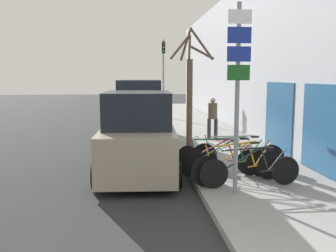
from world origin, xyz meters
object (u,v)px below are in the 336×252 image
bicycle_1 (239,166)px  pedestrian_near (213,115)px  signpost (238,87)px  bicycle_0 (250,170)px  parked_car_0 (138,138)px  parked_car_1 (140,114)px  bicycle_3 (218,158)px  bicycle_4 (238,154)px  street_tree (190,90)px  bicycle_2 (226,160)px  traffic_light (163,68)px

bicycle_1 → pedestrian_near: size_ratio=1.43×
signpost → bicycle_0: size_ratio=1.67×
parked_car_0 → signpost: bearing=-47.0°
pedestrian_near → parked_car_1: bearing=-11.5°
bicycle_1 → bicycle_3: (-0.25, 0.93, -0.02)m
bicycle_1 → parked_car_0: (-2.23, 1.51, 0.42)m
bicycle_1 → bicycle_4: bicycle_1 is taller
bicycle_3 → pedestrian_near: pedestrian_near is taller
signpost → street_tree: (-0.12, 5.44, -0.26)m
signpost → parked_car_1: 7.45m
bicycle_0 → bicycle_1: 0.35m
bicycle_0 → bicycle_2: (-0.33, 0.84, 0.03)m
parked_car_1 → traffic_light: 8.01m
bicycle_2 → parked_car_1: bearing=23.6°
bicycle_0 → bicycle_2: 0.90m
parked_car_1 → signpost: bearing=-72.7°
parked_car_0 → bicycle_2: bearing=-22.6°
bicycle_1 → bicycle_2: 0.56m
signpost → bicycle_0: 1.92m
signpost → parked_car_1: bearing=104.2°
bicycle_3 → street_tree: size_ratio=0.49×
signpost → parked_car_0: size_ratio=0.91×
signpost → bicycle_4: size_ratio=1.65×
bicycle_1 → street_tree: bearing=-10.1°
signpost → traffic_light: bearing=91.1°
signpost → pedestrian_near: 7.03m
signpost → bicycle_2: signpost is taller
parked_car_0 → parked_car_1: (0.14, 4.85, 0.11)m
signpost → bicycle_1: 1.96m
parked_car_0 → street_tree: street_tree is taller
bicycle_4 → pedestrian_near: size_ratio=1.46×
bicycle_0 → bicycle_3: bearing=14.5°
bicycle_2 → bicycle_4: (0.50, 0.76, -0.03)m
bicycle_1 → parked_car_0: 2.72m
signpost → bicycle_2: 2.20m
signpost → bicycle_1: size_ratio=1.68×
street_tree → bicycle_2: bearing=-86.6°
bicycle_0 → parked_car_0: bearing=48.5°
bicycle_2 → parked_car_0: parked_car_0 is taller
bicycle_2 → bicycle_3: (-0.10, 0.39, -0.04)m
signpost → bicycle_0: signpost is taller
signpost → traffic_light: size_ratio=0.85×
bicycle_3 → parked_car_1: size_ratio=0.45×
signpost → bicycle_4: 2.81m
parked_car_0 → traffic_light: 12.75m
parked_car_0 → traffic_light: bearing=84.9°
bicycle_3 → bicycle_4: bearing=-32.9°
bicycle_2 → parked_car_1: 6.15m
signpost → parked_car_0: 3.28m
bicycle_4 → street_tree: 3.78m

